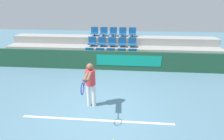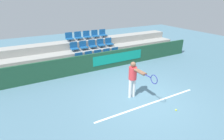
{
  "view_description": "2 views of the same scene",
  "coord_description": "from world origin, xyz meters",
  "px_view_note": "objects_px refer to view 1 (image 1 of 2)",
  "views": [
    {
      "loc": [
        0.82,
        -4.64,
        3.43
      ],
      "look_at": [
        0.3,
        1.6,
        0.83
      ],
      "focal_mm": 28.0,
      "sensor_mm": 36.0,
      "label": 1
    },
    {
      "loc": [
        -3.99,
        -4.71,
        3.83
      ],
      "look_at": [
        -0.47,
        1.74,
        0.73
      ],
      "focal_mm": 28.0,
      "sensor_mm": 36.0,
      "label": 2
    }
  ],
  "objects_px": {
    "stadium_chair_6": "(102,42)",
    "stadium_chair_8": "(122,43)",
    "stadium_chair_1": "(100,54)",
    "stadium_chair_4": "(132,55)",
    "tennis_player": "(90,82)",
    "stadium_chair_14": "(132,33)",
    "stadium_chair_5": "(92,42)",
    "stadium_chair_11": "(104,32)",
    "stadium_chair_12": "(113,32)",
    "stadium_chair_3": "(122,54)",
    "stadium_chair_13": "(123,32)",
    "stadium_chair_2": "(111,54)",
    "stadium_chair_0": "(89,54)",
    "stadium_chair_10": "(94,32)",
    "stadium_chair_7": "(112,42)",
    "stadium_chair_9": "(132,43)"
  },
  "relations": [
    {
      "from": "stadium_chair_6",
      "to": "stadium_chair_8",
      "type": "relative_size",
      "value": 1.0
    },
    {
      "from": "tennis_player",
      "to": "stadium_chair_10",
      "type": "bearing_deg",
      "value": 96.76
    },
    {
      "from": "stadium_chair_5",
      "to": "stadium_chair_14",
      "type": "distance_m",
      "value": 2.52
    },
    {
      "from": "stadium_chair_6",
      "to": "stadium_chair_12",
      "type": "xyz_separation_m",
      "value": [
        0.58,
        0.88,
        0.42
      ]
    },
    {
      "from": "stadium_chair_0",
      "to": "stadium_chair_10",
      "type": "distance_m",
      "value": 1.95
    },
    {
      "from": "stadium_chair_1",
      "to": "stadium_chair_3",
      "type": "bearing_deg",
      "value": 0.0
    },
    {
      "from": "stadium_chair_11",
      "to": "stadium_chair_14",
      "type": "relative_size",
      "value": 1.0
    },
    {
      "from": "stadium_chair_7",
      "to": "stadium_chair_8",
      "type": "bearing_deg",
      "value": 0.0
    },
    {
      "from": "stadium_chair_1",
      "to": "stadium_chair_9",
      "type": "distance_m",
      "value": 2.0
    },
    {
      "from": "stadium_chair_3",
      "to": "stadium_chair_4",
      "type": "relative_size",
      "value": 1.0
    },
    {
      "from": "stadium_chair_0",
      "to": "stadium_chair_8",
      "type": "height_order",
      "value": "stadium_chair_8"
    },
    {
      "from": "stadium_chair_3",
      "to": "stadium_chair_10",
      "type": "distance_m",
      "value": 2.61
    },
    {
      "from": "stadium_chair_6",
      "to": "stadium_chair_7",
      "type": "relative_size",
      "value": 1.0
    },
    {
      "from": "stadium_chair_3",
      "to": "stadium_chair_7",
      "type": "xyz_separation_m",
      "value": [
        -0.58,
        0.88,
        0.42
      ]
    },
    {
      "from": "stadium_chair_1",
      "to": "tennis_player",
      "type": "bearing_deg",
      "value": -85.91
    },
    {
      "from": "stadium_chair_7",
      "to": "stadium_chair_1",
      "type": "bearing_deg",
      "value": -123.48
    },
    {
      "from": "stadium_chair_2",
      "to": "stadium_chair_9",
      "type": "distance_m",
      "value": 1.52
    },
    {
      "from": "stadium_chair_1",
      "to": "stadium_chair_4",
      "type": "xyz_separation_m",
      "value": [
        1.74,
        0.0,
        0.0
      ]
    },
    {
      "from": "tennis_player",
      "to": "stadium_chair_14",
      "type": "bearing_deg",
      "value": 73.88
    },
    {
      "from": "tennis_player",
      "to": "stadium_chair_1",
      "type": "bearing_deg",
      "value": 92.26
    },
    {
      "from": "stadium_chair_0",
      "to": "stadium_chair_7",
      "type": "relative_size",
      "value": 1.0
    },
    {
      "from": "stadium_chair_2",
      "to": "stadium_chair_6",
      "type": "bearing_deg",
      "value": 123.48
    },
    {
      "from": "stadium_chair_1",
      "to": "stadium_chair_4",
      "type": "distance_m",
      "value": 1.74
    },
    {
      "from": "stadium_chair_5",
      "to": "stadium_chair_11",
      "type": "distance_m",
      "value": 1.13
    },
    {
      "from": "stadium_chair_12",
      "to": "stadium_chair_13",
      "type": "height_order",
      "value": "same"
    },
    {
      "from": "stadium_chair_0",
      "to": "stadium_chair_1",
      "type": "height_order",
      "value": "same"
    },
    {
      "from": "stadium_chair_13",
      "to": "stadium_chair_11",
      "type": "bearing_deg",
      "value": 180.0
    },
    {
      "from": "stadium_chair_3",
      "to": "stadium_chair_11",
      "type": "xyz_separation_m",
      "value": [
        -1.16,
        1.76,
        0.84
      ]
    },
    {
      "from": "stadium_chair_11",
      "to": "stadium_chair_13",
      "type": "height_order",
      "value": "same"
    },
    {
      "from": "stadium_chair_0",
      "to": "stadium_chair_10",
      "type": "height_order",
      "value": "stadium_chair_10"
    },
    {
      "from": "stadium_chair_3",
      "to": "stadium_chair_5",
      "type": "distance_m",
      "value": 2.0
    },
    {
      "from": "stadium_chair_5",
      "to": "stadium_chair_9",
      "type": "xyz_separation_m",
      "value": [
        2.32,
        0.0,
        0.0
      ]
    },
    {
      "from": "stadium_chair_5",
      "to": "stadium_chair_11",
      "type": "height_order",
      "value": "stadium_chair_11"
    },
    {
      "from": "stadium_chair_13",
      "to": "stadium_chair_3",
      "type": "bearing_deg",
      "value": -90.0
    },
    {
      "from": "stadium_chair_3",
      "to": "stadium_chair_13",
      "type": "bearing_deg",
      "value": 90.0
    },
    {
      "from": "stadium_chair_11",
      "to": "stadium_chair_8",
      "type": "bearing_deg",
      "value": -37.09
    },
    {
      "from": "stadium_chair_7",
      "to": "tennis_player",
      "type": "xyz_separation_m",
      "value": [
        -0.3,
        -4.85,
        -0.11
      ]
    },
    {
      "from": "stadium_chair_5",
      "to": "stadium_chair_14",
      "type": "xyz_separation_m",
      "value": [
        2.32,
        0.88,
        0.42
      ]
    },
    {
      "from": "stadium_chair_4",
      "to": "stadium_chair_13",
      "type": "relative_size",
      "value": 1.0
    },
    {
      "from": "stadium_chair_0",
      "to": "stadium_chair_3",
      "type": "bearing_deg",
      "value": 0.0
    },
    {
      "from": "tennis_player",
      "to": "stadium_chair_13",
      "type": "bearing_deg",
      "value": 79.46
    },
    {
      "from": "stadium_chair_2",
      "to": "stadium_chair_8",
      "type": "relative_size",
      "value": 1.0
    },
    {
      "from": "stadium_chair_11",
      "to": "stadium_chair_12",
      "type": "distance_m",
      "value": 0.58
    },
    {
      "from": "stadium_chair_1",
      "to": "stadium_chair_7",
      "type": "bearing_deg",
      "value": 56.52
    },
    {
      "from": "stadium_chair_12",
      "to": "stadium_chair_14",
      "type": "distance_m",
      "value": 1.16
    },
    {
      "from": "stadium_chair_5",
      "to": "stadium_chair_6",
      "type": "distance_m",
      "value": 0.58
    },
    {
      "from": "stadium_chair_11",
      "to": "stadium_chair_12",
      "type": "xyz_separation_m",
      "value": [
        0.58,
        0.0,
        0.0
      ]
    },
    {
      "from": "stadium_chair_9",
      "to": "stadium_chair_12",
      "type": "distance_m",
      "value": 1.52
    },
    {
      "from": "stadium_chair_10",
      "to": "stadium_chair_13",
      "type": "bearing_deg",
      "value": 0.0
    },
    {
      "from": "stadium_chair_1",
      "to": "stadium_chair_6",
      "type": "bearing_deg",
      "value": 90.0
    }
  ]
}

